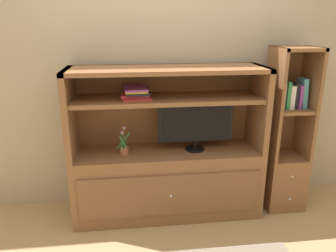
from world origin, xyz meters
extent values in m
plane|color=tan|center=(0.00, 0.00, 0.00)|extent=(8.00, 8.00, 0.00)
cube|color=tan|center=(0.00, 0.75, 1.40)|extent=(6.00, 0.10, 2.80)
cube|color=brown|center=(0.00, 0.40, 0.31)|extent=(1.70, 0.48, 0.63)
cube|color=brown|center=(0.00, 0.15, 0.31)|extent=(1.57, 0.02, 0.38)
sphere|color=silver|center=(0.00, 0.13, 0.31)|extent=(0.02, 0.02, 0.02)
cube|color=brown|center=(-0.83, 0.40, 1.00)|extent=(0.05, 0.48, 0.75)
cube|color=brown|center=(0.83, 0.40, 1.00)|extent=(0.05, 0.48, 0.75)
cube|color=brown|center=(0.00, 0.63, 1.00)|extent=(1.70, 0.02, 0.75)
cube|color=brown|center=(0.00, 0.40, 1.36)|extent=(1.70, 0.48, 0.04)
cube|color=brown|center=(0.00, 0.40, 1.11)|extent=(1.60, 0.43, 0.04)
cylinder|color=black|center=(0.25, 0.39, 0.63)|extent=(0.18, 0.18, 0.01)
cylinder|color=black|center=(0.25, 0.39, 0.67)|extent=(0.03, 0.03, 0.07)
cube|color=black|center=(0.25, 0.39, 0.88)|extent=(0.67, 0.02, 0.34)
cube|color=black|center=(0.25, 0.38, 0.88)|extent=(0.62, 0.00, 0.30)
cylinder|color=#B26642|center=(-0.39, 0.36, 0.66)|extent=(0.08, 0.08, 0.07)
cylinder|color=#3D6B33|center=(-0.39, 0.36, 0.78)|extent=(0.01, 0.01, 0.18)
cube|color=#2D7A38|center=(-0.37, 0.36, 0.75)|extent=(0.02, 0.11, 0.11)
cube|color=#2D7A38|center=(-0.39, 0.38, 0.75)|extent=(0.13, 0.03, 0.14)
cube|color=#2D7A38|center=(-0.41, 0.36, 0.75)|extent=(0.02, 0.15, 0.11)
cube|color=#2D7A38|center=(-0.39, 0.34, 0.75)|extent=(0.06, 0.02, 0.11)
sphere|color=#C6729E|center=(-0.38, 0.37, 0.87)|extent=(0.03, 0.03, 0.03)
sphere|color=#C6729E|center=(-0.40, 0.36, 0.83)|extent=(0.03, 0.03, 0.03)
cube|color=red|center=(-0.26, 0.40, 1.13)|extent=(0.25, 0.27, 0.02)
cube|color=red|center=(-0.27, 0.41, 1.15)|extent=(0.24, 0.25, 0.03)
cube|color=black|center=(-0.25, 0.40, 1.18)|extent=(0.20, 0.27, 0.02)
cube|color=gold|center=(-0.27, 0.40, 1.20)|extent=(0.20, 0.30, 0.02)
cube|color=purple|center=(-0.28, 0.40, 1.21)|extent=(0.22, 0.33, 0.01)
cube|color=brown|center=(1.13, 0.40, 0.26)|extent=(0.36, 0.36, 0.52)
sphere|color=silver|center=(1.13, 0.21, 0.39)|extent=(0.02, 0.02, 0.02)
sphere|color=silver|center=(1.13, 0.21, 0.16)|extent=(0.02, 0.02, 0.02)
cube|color=brown|center=(0.96, 0.40, 1.03)|extent=(0.03, 0.36, 1.01)
cube|color=brown|center=(1.30, 0.40, 1.03)|extent=(0.03, 0.36, 1.01)
cube|color=brown|center=(1.13, 0.57, 1.03)|extent=(0.36, 0.02, 1.01)
cube|color=brown|center=(1.13, 0.40, 0.98)|extent=(0.30, 0.33, 0.03)
cube|color=brown|center=(1.13, 0.40, 1.52)|extent=(0.36, 0.36, 0.03)
cube|color=silver|center=(1.02, 0.40, 1.11)|extent=(0.04, 0.13, 0.23)
cube|color=#338C4C|center=(1.07, 0.40, 1.12)|extent=(0.03, 0.16, 0.25)
cube|color=silver|center=(1.11, 0.40, 1.10)|extent=(0.04, 0.16, 0.21)
cube|color=black|center=(1.15, 0.40, 1.11)|extent=(0.03, 0.12, 0.23)
cube|color=purple|center=(1.19, 0.40, 1.10)|extent=(0.03, 0.15, 0.21)
cube|color=teal|center=(1.23, 0.40, 1.13)|extent=(0.06, 0.14, 0.27)
camera|label=1|loc=(-0.32, -2.32, 1.75)|focal=34.81mm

